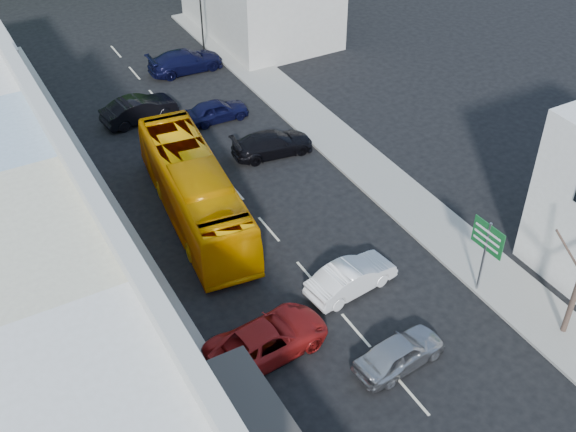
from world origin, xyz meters
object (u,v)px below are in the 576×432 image
object	(u,v)px
car_red	(268,340)
bus	(195,193)
car_white	(351,278)
car_silver	(400,353)
traffic_signal	(201,17)
direction_sign	(483,258)
pedestrian_left	(154,340)

from	to	relation	value
car_red	bus	bearing A→B (deg)	-11.95
car_white	car_silver	bearing A→B (deg)	163.57
traffic_signal	bus	bearing A→B (deg)	50.06
car_white	car_red	xyz separation A→B (m)	(-5.08, -1.46, 0.00)
direction_sign	bus	bearing A→B (deg)	125.50
car_white	direction_sign	distance (m)	5.92
bus	car_white	world-z (taller)	bus
bus	car_silver	bearing A→B (deg)	-69.71
car_white	car_red	distance (m)	5.29
car_white	traffic_signal	world-z (taller)	traffic_signal
bus	traffic_signal	size ratio (longest dim) A/B	2.26
car_red	direction_sign	bearing A→B (deg)	-103.79
car_white	car_red	size ratio (longest dim) A/B	0.96
car_silver	car_white	xyz separation A→B (m)	(0.74, 4.70, 0.00)
car_silver	pedestrian_left	xyz separation A→B (m)	(-8.51, 5.25, 0.30)
car_silver	car_white	world-z (taller)	same
pedestrian_left	car_white	bearing A→B (deg)	-117.56
bus	car_red	bearing A→B (deg)	-89.89
bus	direction_sign	size ratio (longest dim) A/B	2.94
direction_sign	traffic_signal	size ratio (longest dim) A/B	0.77
car_silver	direction_sign	xyz separation A→B (m)	(5.74, 1.79, 1.27)
car_white	traffic_signal	size ratio (longest dim) A/B	0.86
car_white	traffic_signal	bearing A→B (deg)	-17.13
car_red	traffic_signal	distance (m)	29.97
car_silver	car_white	distance (m)	4.76
bus	pedestrian_left	bearing A→B (deg)	-117.26
bus	traffic_signal	world-z (taller)	traffic_signal
pedestrian_left	traffic_signal	size ratio (longest dim) A/B	0.33
bus	car_white	bearing A→B (deg)	-58.33
traffic_signal	pedestrian_left	bearing A→B (deg)	47.27
car_silver	car_red	world-z (taller)	same
bus	car_white	size ratio (longest dim) A/B	2.64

